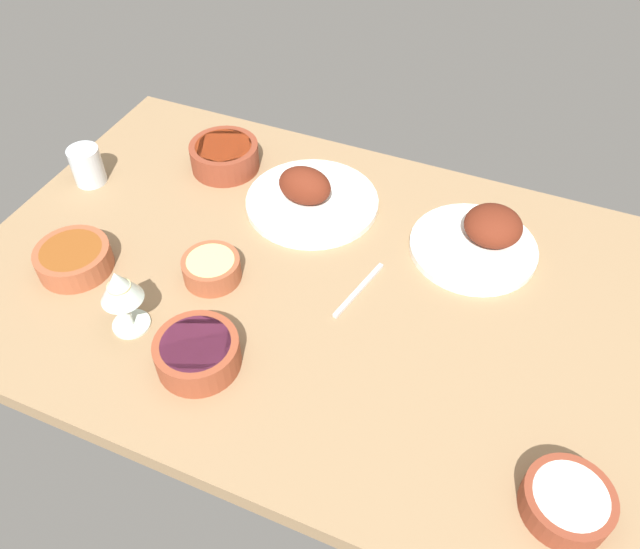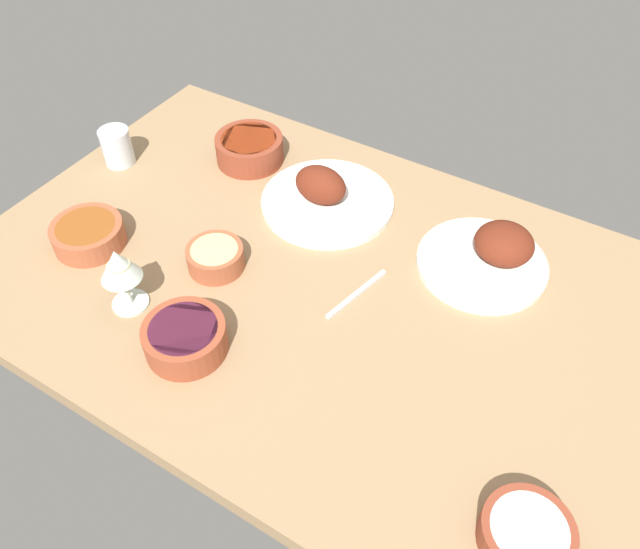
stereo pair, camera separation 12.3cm
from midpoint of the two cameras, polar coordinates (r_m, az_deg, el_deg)
name	(u,v)px [view 2 (the right image)]	position (r cm, az deg, el deg)	size (l,w,h in cm)	color
dining_table	(320,288)	(125.71, 2.79, -1.40)	(140.00, 90.00, 4.00)	#937551
plate_near_viewer	(492,254)	(131.71, 17.88, 1.63)	(26.06, 26.06, 8.86)	white
plate_center_main	(325,196)	(139.54, 2.98, 6.99)	(29.32, 29.32, 9.50)	white
bowl_sauce	(249,148)	(152.27, -4.06, 11.20)	(15.93, 15.93, 6.29)	brown
bowl_onions	(185,337)	(112.59, -9.05, -5.80)	(14.76, 14.76, 5.76)	brown
bowl_potatoes	(215,257)	(125.97, -6.70, 1.44)	(11.39, 11.39, 4.78)	#A35133
bowl_cream	(526,534)	(101.15, 21.71, -21.17)	(13.20, 13.20, 4.60)	brown
bowl_soup	(88,234)	(136.30, -17.82, 3.39)	(14.73, 14.73, 5.00)	#A35133
wine_glass	(119,268)	(116.80, -14.86, 0.45)	(7.60, 7.60, 14.00)	silver
water_tumbler	(117,147)	(156.35, -15.71, 10.95)	(7.07, 7.07, 8.73)	silver
fork_loose	(357,294)	(122.07, 6.21, -1.91)	(16.50, 0.90, 0.80)	silver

